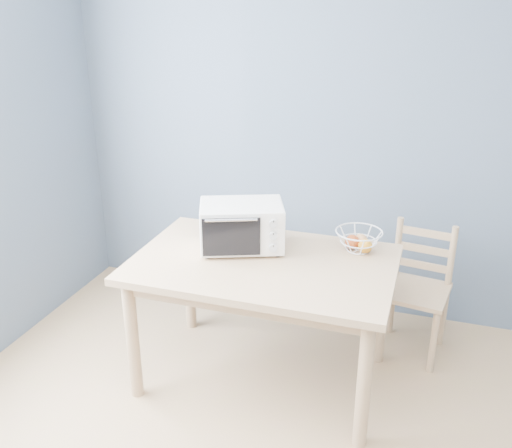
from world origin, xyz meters
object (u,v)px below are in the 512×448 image
(dining_chair, at_px, (416,291))
(toaster_oven, at_px, (238,226))
(fruit_basket, at_px, (359,240))
(dining_table, at_px, (263,277))

(dining_chair, bearing_deg, toaster_oven, -146.07)
(toaster_oven, bearing_deg, fruit_basket, -5.78)
(dining_table, height_order, toaster_oven, toaster_oven)
(dining_table, distance_m, fruit_basket, 0.57)
(dining_table, bearing_deg, dining_chair, 35.47)
(dining_table, distance_m, dining_chair, 1.01)
(toaster_oven, distance_m, dining_chair, 1.19)
(toaster_oven, xyz_separation_m, dining_chair, (0.98, 0.46, -0.49))
(dining_table, height_order, dining_chair, dining_chair)
(dining_table, relative_size, dining_chair, 1.73)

